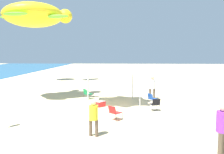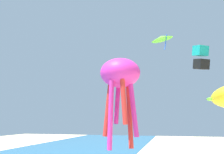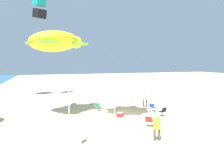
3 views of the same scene
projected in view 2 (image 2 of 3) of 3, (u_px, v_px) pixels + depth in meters
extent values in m
ellipsoid|color=#E02D9E|center=(120.00, 73.00, 15.81)|extent=(2.57, 2.57, 1.88)
cylinder|color=#E02D9E|center=(117.00, 103.00, 16.29)|extent=(0.55, 0.42, 2.75)
cylinder|color=red|center=(108.00, 109.00, 15.67)|extent=(0.32, 0.65, 3.49)
cylinder|color=#E02D9E|center=(111.00, 114.00, 14.81)|extent=(0.66, 0.54, 4.25)
cylinder|color=red|center=(124.00, 101.00, 14.69)|extent=(0.55, 0.42, 2.75)
cylinder|color=#E02D9E|center=(133.00, 108.00, 15.18)|extent=(0.32, 0.65, 3.49)
cylinder|color=red|center=(130.00, 115.00, 15.92)|extent=(0.66, 0.54, 4.25)
cone|color=#66D82D|center=(162.00, 38.00, 27.62)|extent=(3.23, 3.25, 0.96)
cylinder|color=blue|center=(166.00, 42.00, 26.55)|extent=(0.26, 0.39, 1.76)
cube|color=teal|center=(200.00, 51.00, 27.24)|extent=(1.88, 1.84, 1.32)
cube|color=black|center=(201.00, 64.00, 26.98)|extent=(1.88, 1.84, 1.32)
ellipsoid|color=#66D82D|center=(212.00, 99.00, 17.11)|extent=(1.86, 1.12, 0.25)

